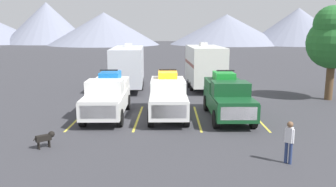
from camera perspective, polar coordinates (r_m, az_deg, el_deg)
ground_plane at (r=19.62m, az=-0.01°, el=-3.72°), size 240.00×240.00×0.00m
pickup_truck_a at (r=19.52m, az=-10.12°, el=-0.35°), size 2.29×5.56×2.59m
pickup_truck_b at (r=19.24m, az=-0.00°, el=-0.35°), size 2.24×5.53×2.62m
pickup_truck_c at (r=19.26m, az=9.91°, el=-0.51°), size 2.28×5.55×2.60m
lot_stripe_a at (r=19.83m, az=-14.62°, el=-3.91°), size 0.12×5.50×0.01m
lot_stripe_b at (r=19.23m, az=-5.00°, el=-4.05°), size 0.12×5.50×0.01m
lot_stripe_c at (r=19.20m, az=4.95°, el=-4.08°), size 0.12×5.50×0.01m
lot_stripe_d at (r=19.73m, az=14.64°, el=-3.99°), size 0.12×5.50×0.01m
camper_trailer_a at (r=28.43m, az=-6.72°, el=4.75°), size 2.90×8.76×3.71m
camper_trailer_b at (r=28.01m, az=6.21°, el=4.77°), size 2.95×7.40×3.81m
person_a at (r=13.34m, az=19.65°, el=-7.27°), size 0.30×0.30×1.61m
dog at (r=15.24m, az=-19.75°, el=-6.92°), size 0.75×0.62×0.67m
tree_a at (r=26.01m, az=25.90°, el=8.28°), size 3.56×3.56×6.47m
mountain_ridge at (r=113.03m, az=2.80°, el=11.28°), size 159.31×44.41×16.24m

